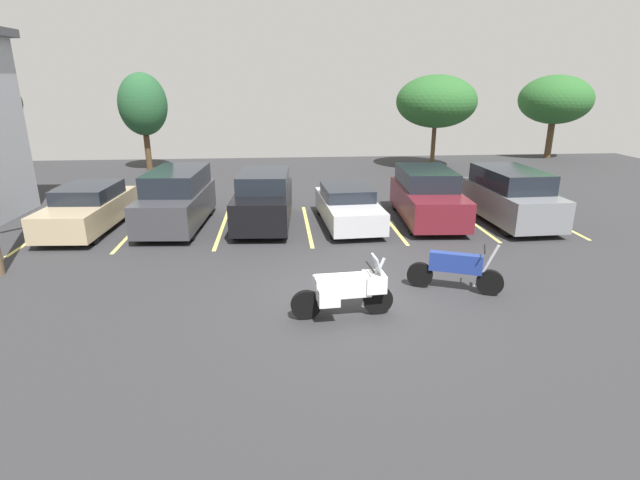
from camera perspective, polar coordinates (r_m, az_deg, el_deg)
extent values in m
cube|color=#2D2D30|center=(11.56, 4.00, -6.91)|extent=(44.00, 44.00, 0.10)
cylinder|color=black|center=(10.67, 6.83, -7.01)|extent=(0.66, 0.17, 0.65)
cylinder|color=black|center=(10.38, -1.66, -7.64)|extent=(0.66, 0.17, 0.65)
cube|color=white|center=(10.34, 2.68, -5.38)|extent=(1.21, 0.52, 0.42)
cylinder|color=#B2B2B7|center=(10.47, 6.28, -5.02)|extent=(0.51, 0.11, 1.12)
cylinder|color=black|center=(10.31, 5.92, -3.16)|extent=(0.08, 0.62, 0.04)
cube|color=white|center=(10.47, 6.39, -4.90)|extent=(0.48, 0.55, 0.38)
cube|color=#B2C1CC|center=(10.34, 6.73, -2.90)|extent=(0.19, 0.45, 0.39)
cube|color=white|center=(10.63, 0.40, -5.19)|extent=(0.46, 0.27, 0.36)
cube|color=white|center=(9.99, 1.08, -6.80)|extent=(0.46, 0.27, 0.36)
cylinder|color=black|center=(12.17, 19.35, -4.75)|extent=(0.63, 0.35, 0.63)
cylinder|color=black|center=(12.19, 11.66, -4.02)|extent=(0.63, 0.35, 0.63)
cube|color=navy|center=(12.01, 15.66, -2.58)|extent=(1.22, 0.67, 0.46)
cylinder|color=#B2B2B7|center=(12.02, 18.98, -2.92)|extent=(0.49, 0.26, 1.10)
cylinder|color=black|center=(11.88, 18.80, -1.00)|extent=(0.27, 0.59, 0.04)
cube|color=#EAE066|center=(18.85, -29.62, 0.89)|extent=(0.12, 5.06, 0.01)
cube|color=#EAE066|center=(17.81, -20.92, 1.20)|extent=(0.12, 5.06, 0.01)
cube|color=#EAE066|center=(17.22, -11.40, 1.51)|extent=(0.12, 5.06, 0.01)
cube|color=#EAE066|center=(17.14, -1.49, 1.79)|extent=(0.12, 5.06, 0.01)
cube|color=#EAE066|center=(17.56, 8.22, 2.01)|extent=(0.12, 5.06, 0.01)
cube|color=#EAE066|center=(18.45, 17.24, 2.16)|extent=(0.12, 5.06, 0.01)
cube|color=#EAE066|center=(19.76, 25.24, 2.26)|extent=(0.12, 5.06, 0.01)
cube|color=tan|center=(18.25, -25.59, 2.98)|extent=(2.07, 4.75, 0.82)
cube|color=black|center=(18.33, -25.56, 5.13)|extent=(1.79, 2.42, 0.46)
cylinder|color=black|center=(16.62, -25.11, 0.60)|extent=(0.26, 0.63, 0.62)
cylinder|color=black|center=(17.29, -29.81, 0.53)|extent=(0.26, 0.63, 0.62)
cylinder|color=black|center=(19.45, -21.59, 3.43)|extent=(0.26, 0.63, 0.62)
cylinder|color=black|center=(20.03, -25.75, 3.29)|extent=(0.26, 0.63, 0.62)
cube|color=#38383D|center=(17.45, -16.53, 3.79)|extent=(2.16, 4.58, 1.04)
cube|color=black|center=(17.61, -16.48, 6.83)|extent=(1.92, 3.23, 0.69)
cylinder|color=black|center=(15.94, -15.01, 1.05)|extent=(0.26, 0.64, 0.63)
cylinder|color=black|center=(16.40, -20.43, 0.99)|extent=(0.26, 0.64, 0.63)
cylinder|color=black|center=(18.79, -12.89, 3.79)|extent=(0.26, 0.64, 0.63)
cylinder|color=black|center=(19.18, -17.58, 3.69)|extent=(0.26, 0.64, 0.63)
cube|color=black|center=(17.04, -6.63, 4.15)|extent=(2.09, 4.55, 1.04)
cube|color=black|center=(17.17, -6.64, 7.03)|extent=(1.83, 2.75, 0.58)
cylinder|color=black|center=(15.64, -4.22, 1.40)|extent=(0.26, 0.69, 0.67)
cylinder|color=black|center=(15.80, -9.86, 1.35)|extent=(0.26, 0.69, 0.67)
cylinder|color=black|center=(18.55, -3.79, 4.10)|extent=(0.26, 0.69, 0.67)
cylinder|color=black|center=(18.68, -8.57, 4.04)|extent=(0.26, 0.69, 0.67)
cube|color=#B7B7BC|center=(17.02, 3.34, 3.61)|extent=(1.99, 4.44, 0.72)
cube|color=black|center=(17.14, 3.19, 5.66)|extent=(1.73, 2.18, 0.41)
cylinder|color=black|center=(15.86, 7.02, 1.49)|extent=(0.25, 0.65, 0.64)
cylinder|color=black|center=(15.55, 1.67, 1.28)|extent=(0.25, 0.65, 0.64)
cylinder|color=black|center=(18.64, 4.71, 4.09)|extent=(0.25, 0.65, 0.64)
cylinder|color=black|center=(18.37, 0.12, 3.95)|extent=(0.25, 0.65, 0.64)
cube|color=maroon|center=(17.86, 12.52, 4.37)|extent=(2.20, 4.80, 0.99)
cube|color=black|center=(18.12, 12.36, 7.20)|extent=(1.94, 2.96, 0.63)
cylinder|color=black|center=(16.71, 16.46, 1.74)|extent=(0.26, 0.66, 0.65)
cylinder|color=black|center=(16.27, 10.89, 1.73)|extent=(0.26, 0.66, 0.65)
cylinder|color=black|center=(19.66, 13.72, 4.39)|extent=(0.26, 0.66, 0.65)
cylinder|color=black|center=(19.29, 8.94, 4.43)|extent=(0.26, 0.66, 0.65)
cube|color=slate|center=(18.49, 21.49, 4.08)|extent=(2.05, 4.50, 1.04)
cube|color=black|center=(18.49, 21.52, 6.77)|extent=(1.85, 3.11, 0.66)
cylinder|color=black|center=(17.75, 25.91, 1.60)|extent=(0.24, 0.67, 0.66)
cylinder|color=black|center=(16.93, 21.23, 1.47)|extent=(0.24, 0.67, 0.66)
cylinder|color=black|center=(20.26, 21.45, 4.06)|extent=(0.24, 0.67, 0.66)
cylinder|color=black|center=(19.54, 17.20, 4.02)|extent=(0.24, 0.67, 0.66)
cylinder|color=#4C3823|center=(28.98, 13.14, 10.44)|extent=(0.24, 0.24, 2.31)
ellipsoid|color=#285B28|center=(28.77, 13.52, 15.56)|extent=(4.44, 4.44, 2.87)
cylinder|color=#4C3823|center=(35.63, 25.35, 10.47)|extent=(0.41, 0.41, 2.19)
ellipsoid|color=#285B28|center=(35.45, 25.94, 14.63)|extent=(4.50, 4.50, 3.04)
cylinder|color=#4C3823|center=(34.87, -33.23, 9.23)|extent=(0.30, 0.30, 2.31)
cylinder|color=#4C3823|center=(29.55, -19.55, 9.65)|extent=(0.33, 0.33, 1.93)
ellipsoid|color=#23512D|center=(29.32, -20.11, 14.75)|extent=(2.62, 2.62, 3.36)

